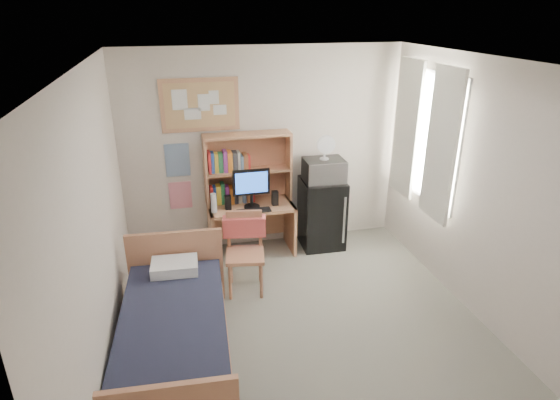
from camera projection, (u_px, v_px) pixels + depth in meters
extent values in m
cube|color=gray|center=(308.00, 336.00, 4.64)|extent=(3.60, 4.20, 0.02)
cube|color=silver|center=(316.00, 64.00, 3.64)|extent=(3.60, 4.20, 0.02)
cube|color=beige|center=(264.00, 150.00, 6.03)|extent=(3.60, 0.04, 2.60)
cube|color=beige|center=(439.00, 390.00, 2.25)|extent=(3.60, 0.04, 2.60)
cube|color=beige|center=(97.00, 237.00, 3.75)|extent=(0.04, 4.20, 2.60)
cube|color=beige|center=(489.00, 198.00, 4.53)|extent=(0.04, 4.20, 2.60)
cube|color=white|center=(425.00, 137.00, 5.48)|extent=(0.10, 1.40, 1.70)
cube|color=white|center=(441.00, 146.00, 5.11)|extent=(0.04, 0.55, 1.70)
cube|color=white|center=(407.00, 129.00, 5.83)|extent=(0.04, 0.55, 1.70)
cube|color=tan|center=(200.00, 105.00, 5.61)|extent=(0.94, 0.03, 0.64)
cube|color=#245691|center=(177.00, 160.00, 5.80)|extent=(0.30, 0.01, 0.42)
cube|color=#DE2747|center=(180.00, 195.00, 5.98)|extent=(0.28, 0.01, 0.36)
cube|color=tan|center=(252.00, 229.00, 6.07)|extent=(1.08, 0.55, 0.67)
cube|color=tan|center=(245.00, 255.00, 5.20)|extent=(0.53, 0.53, 0.92)
cube|color=black|center=(322.00, 213.00, 6.24)|extent=(0.56, 0.56, 0.93)
cube|color=black|center=(175.00, 340.00, 4.17)|extent=(1.07, 1.96, 0.52)
cube|color=tan|center=(248.00, 168.00, 5.91)|extent=(1.10, 0.29, 0.90)
cube|color=black|center=(251.00, 189.00, 5.80)|extent=(0.46, 0.04, 0.49)
cube|color=black|center=(254.00, 211.00, 5.76)|extent=(0.42, 0.14, 0.02)
cube|color=black|center=(228.00, 203.00, 5.79)|extent=(0.08, 0.08, 0.18)
cube|color=black|center=(275.00, 198.00, 5.92)|extent=(0.08, 0.08, 0.19)
cylinder|color=white|center=(214.00, 203.00, 5.70)|extent=(0.07, 0.07, 0.24)
cube|color=#DE5954|center=(244.00, 226.00, 5.29)|extent=(0.50, 0.22, 0.23)
cube|color=silver|center=(324.00, 170.00, 5.99)|extent=(0.51, 0.40, 0.29)
cylinder|color=white|center=(325.00, 148.00, 5.87)|extent=(0.24, 0.24, 0.29)
cube|color=white|center=(175.00, 266.00, 4.73)|extent=(0.48, 0.35, 0.11)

